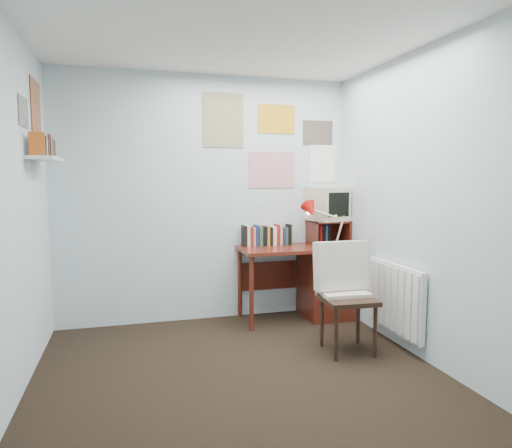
{
  "coord_description": "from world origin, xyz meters",
  "views": [
    {
      "loc": [
        -0.77,
        -2.88,
        1.47
      ],
      "look_at": [
        0.3,
        0.95,
        1.06
      ],
      "focal_mm": 32.0,
      "sensor_mm": 36.0,
      "label": 1
    }
  ],
  "objects_px": {
    "desk_chair": "(348,300)",
    "wall_shelf": "(45,159)",
    "desk": "(322,279)",
    "crt_tv": "(331,202)",
    "desk_lamp": "(344,227)",
    "tv_riser": "(328,232)",
    "radiator": "(395,298)"
  },
  "relations": [
    {
      "from": "tv_riser",
      "to": "radiator",
      "type": "bearing_deg",
      "value": -80.72
    },
    {
      "from": "desk_chair",
      "to": "radiator",
      "type": "relative_size",
      "value": 1.12
    },
    {
      "from": "wall_shelf",
      "to": "radiator",
      "type": "bearing_deg",
      "value": -10.89
    },
    {
      "from": "tv_riser",
      "to": "radiator",
      "type": "xyz_separation_m",
      "value": [
        0.17,
        -1.04,
        -0.47
      ]
    },
    {
      "from": "desk",
      "to": "crt_tv",
      "type": "xyz_separation_m",
      "value": [
        0.15,
        0.13,
        0.8
      ]
    },
    {
      "from": "desk",
      "to": "crt_tv",
      "type": "bearing_deg",
      "value": 41.25
    },
    {
      "from": "desk_chair",
      "to": "crt_tv",
      "type": "relative_size",
      "value": 2.17
    },
    {
      "from": "desk_lamp",
      "to": "tv_riser",
      "type": "height_order",
      "value": "desk_lamp"
    },
    {
      "from": "desk",
      "to": "tv_riser",
      "type": "height_order",
      "value": "tv_riser"
    },
    {
      "from": "radiator",
      "to": "wall_shelf",
      "type": "xyz_separation_m",
      "value": [
        -2.86,
        0.55,
        1.2
      ]
    },
    {
      "from": "crt_tv",
      "to": "wall_shelf",
      "type": "xyz_separation_m",
      "value": [
        -2.72,
        -0.51,
        0.41
      ]
    },
    {
      "from": "desk_chair",
      "to": "wall_shelf",
      "type": "xyz_separation_m",
      "value": [
        -2.38,
        0.59,
        1.17
      ]
    },
    {
      "from": "crt_tv",
      "to": "radiator",
      "type": "xyz_separation_m",
      "value": [
        0.14,
        -1.06,
        -0.79
      ]
    },
    {
      "from": "desk",
      "to": "desk_chair",
      "type": "distance_m",
      "value": 0.99
    },
    {
      "from": "desk_lamp",
      "to": "crt_tv",
      "type": "relative_size",
      "value": 1.02
    },
    {
      "from": "desk_chair",
      "to": "desk_lamp",
      "type": "relative_size",
      "value": 2.13
    },
    {
      "from": "desk_chair",
      "to": "radiator",
      "type": "bearing_deg",
      "value": 8.67
    },
    {
      "from": "crt_tv",
      "to": "radiator",
      "type": "bearing_deg",
      "value": -97.79
    },
    {
      "from": "desk_chair",
      "to": "tv_riser",
      "type": "relative_size",
      "value": 2.25
    },
    {
      "from": "desk_lamp",
      "to": "tv_riser",
      "type": "relative_size",
      "value": 1.05
    },
    {
      "from": "crt_tv",
      "to": "wall_shelf",
      "type": "height_order",
      "value": "wall_shelf"
    },
    {
      "from": "radiator",
      "to": "desk",
      "type": "bearing_deg",
      "value": 107.24
    },
    {
      "from": "desk",
      "to": "radiator",
      "type": "distance_m",
      "value": 0.97
    },
    {
      "from": "desk_chair",
      "to": "radiator",
      "type": "distance_m",
      "value": 0.48
    },
    {
      "from": "desk_chair",
      "to": "tv_riser",
      "type": "distance_m",
      "value": 1.21
    },
    {
      "from": "desk_chair",
      "to": "wall_shelf",
      "type": "relative_size",
      "value": 1.45
    },
    {
      "from": "tv_riser",
      "to": "wall_shelf",
      "type": "bearing_deg",
      "value": -169.68
    },
    {
      "from": "desk_lamp",
      "to": "tv_riser",
      "type": "distance_m",
      "value": 0.33
    },
    {
      "from": "desk_chair",
      "to": "wall_shelf",
      "type": "height_order",
      "value": "wall_shelf"
    },
    {
      "from": "desk_chair",
      "to": "radiator",
      "type": "xyz_separation_m",
      "value": [
        0.48,
        0.04,
        -0.03
      ]
    },
    {
      "from": "desk_lamp",
      "to": "crt_tv",
      "type": "height_order",
      "value": "crt_tv"
    },
    {
      "from": "desk_chair",
      "to": "crt_tv",
      "type": "bearing_deg",
      "value": 76.32
    }
  ]
}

